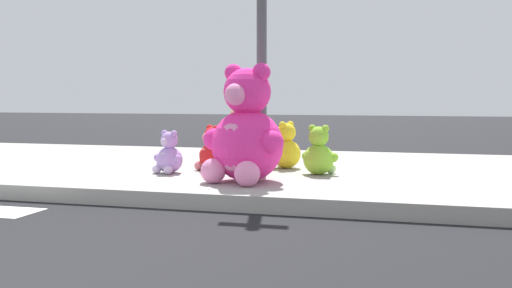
{
  "coord_description": "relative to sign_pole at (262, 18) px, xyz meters",
  "views": [
    {
      "loc": [
        2.65,
        -1.8,
        1.0
      ],
      "look_at": [
        1.16,
        3.6,
        0.55
      ],
      "focal_mm": 41.38,
      "sensor_mm": 36.0,
      "label": 1
    }
  ],
  "objects": [
    {
      "name": "sidewalk",
      "position": [
        -1.0,
        0.8,
        -1.77
      ],
      "size": [
        28.0,
        4.4,
        0.15
      ],
      "primitive_type": "cube",
      "color": "#9E9B93",
      "rests_on": "ground_plane"
    },
    {
      "name": "plush_tan",
      "position": [
        -0.48,
        0.69,
        -1.42
      ],
      "size": [
        0.49,
        0.5,
        0.7
      ],
      "color": "tan",
      "rests_on": "sidewalk"
    },
    {
      "name": "plush_pink_large",
      "position": [
        -0.01,
        -0.58,
        -1.23
      ],
      "size": [
        0.88,
        0.84,
        1.18
      ],
      "color": "#F22D93",
      "rests_on": "sidewalk"
    },
    {
      "name": "plush_red",
      "position": [
        -0.64,
        0.18,
        -1.49
      ],
      "size": [
        0.37,
        0.38,
        0.53
      ],
      "color": "red",
      "rests_on": "sidewalk"
    },
    {
      "name": "sign_pole",
      "position": [
        0.0,
        0.0,
        0.0
      ],
      "size": [
        0.56,
        0.11,
        3.2
      ],
      "color": "#4C4C51",
      "rests_on": "sidewalk"
    },
    {
      "name": "plush_lime",
      "position": [
        0.61,
        0.17,
        -1.48
      ],
      "size": [
        0.42,
        0.38,
        0.55
      ],
      "color": "#8CD133",
      "rests_on": "sidewalk"
    },
    {
      "name": "plush_yellow",
      "position": [
        0.12,
        0.63,
        -1.47
      ],
      "size": [
        0.4,
        0.41,
        0.56
      ],
      "color": "yellow",
      "rests_on": "sidewalk"
    },
    {
      "name": "plush_lavender",
      "position": [
        -1.03,
        -0.16,
        -1.51
      ],
      "size": [
        0.36,
        0.34,
        0.48
      ],
      "color": "#B28CD8",
      "rests_on": "sidewalk"
    }
  ]
}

